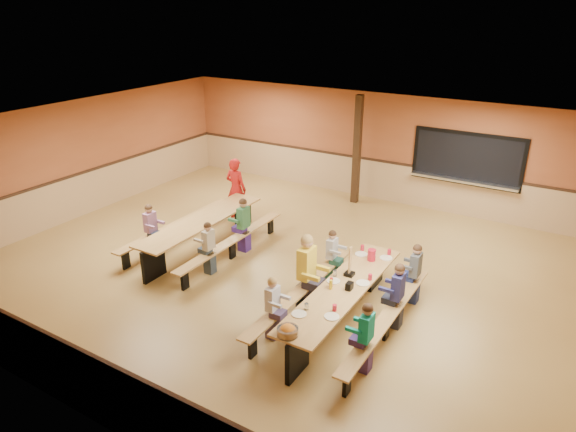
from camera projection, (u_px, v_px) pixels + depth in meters
The scene contains 23 objects.
ground at pixel (278, 267), 11.00m from camera, with size 12.00×12.00×0.00m, color olive.
room_envelope at pixel (277, 238), 10.74m from camera, with size 12.04×10.04×3.02m.
kitchen_pass_through at pixel (467, 161), 13.10m from camera, with size 2.78×0.28×1.38m.
structural_post at pixel (357, 150), 13.99m from camera, with size 0.18×0.18×3.00m, color black.
cafeteria_table_main at pixel (343, 298), 8.85m from camera, with size 1.91×3.70×0.74m.
cafeteria_table_second at pixel (202, 228), 11.57m from camera, with size 1.91×3.70×0.74m.
seated_child_white_left at pixel (273, 308), 8.48m from camera, with size 0.33×0.27×1.13m, color silver, non-canonical shape.
seated_adult_yellow at pixel (306, 272), 9.32m from camera, with size 0.48×0.39×1.43m, color yellow, non-canonical shape.
seated_child_grey_left at pixel (332, 257), 10.20m from camera, with size 0.33×0.27×1.12m, color #B3B3B3, non-canonical shape.
seated_child_teal_right at pixel (366, 338), 7.71m from camera, with size 0.35×0.29×1.17m, color #0F8E7A, non-canonical shape.
seated_child_navy_right at pixel (397, 296), 8.76m from camera, with size 0.37×0.30×1.20m, color navy, non-canonical shape.
seated_child_char_right at pixel (415, 274), 9.51m from camera, with size 0.35×0.29×1.17m, color #4A4F54, non-canonical shape.
seated_child_purple_sec at pixel (151, 230), 11.34m from camera, with size 0.35×0.29×1.17m, color #9D6995, non-canonical shape.
seated_child_green_sec at pixel (244, 225), 11.50m from camera, with size 0.38×0.31×1.24m, color #336E41, non-canonical shape.
seated_child_tan_sec at pixel (209, 248), 10.55m from camera, with size 0.33×0.27×1.13m, color #B9AE96, non-canonical shape.
standing_woman at pixel (236, 189), 13.18m from camera, with size 0.59×0.39×1.62m, color #AA1513.
punch_pitcher at pixel (372, 255), 9.65m from camera, with size 0.16×0.16×0.22m, color red.
chip_bowl at pixel (288, 331), 7.49m from camera, with size 0.32×0.32×0.15m, color orange, non-canonical shape.
napkin_dispenser at pixel (349, 286), 8.69m from camera, with size 0.10×0.14×0.13m, color black.
condiment_mustard at pixel (331, 285), 8.69m from camera, with size 0.06×0.06×0.17m, color yellow.
condiment_ketchup at pixel (331, 282), 8.76m from camera, with size 0.06×0.06×0.17m, color #B2140F.
table_paddle at pixel (350, 269), 9.10m from camera, with size 0.16×0.16×0.56m.
place_settings at pixel (343, 285), 8.75m from camera, with size 0.65×3.30×0.11m, color beige, non-canonical shape.
Camera 1 is at (5.22, -8.21, 5.26)m, focal length 32.00 mm.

